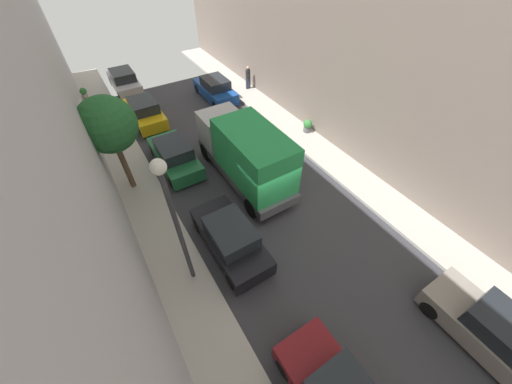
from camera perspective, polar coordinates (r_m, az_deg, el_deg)
name	(u,v)px	position (r m, az deg, el deg)	size (l,w,h in m)	color
ground	(273,210)	(13.53, 3.43, -3.71)	(32.00, 32.00, 0.00)	#38383D
sidewalk_left	(173,258)	(12.36, -16.54, -12.65)	(2.00, 44.00, 0.15)	#B7B2A8
sidewalk_right	(349,172)	(16.13, 18.29, 3.78)	(2.00, 44.00, 0.15)	#B7B2A8
parked_car_left_2	(230,238)	(11.67, -5.21, -9.30)	(1.78, 4.20, 1.57)	black
parked_car_left_3	(175,156)	(16.03, -16.18, 7.09)	(1.78, 4.20, 1.57)	#1E6638
parked_car_left_4	(145,112)	(20.66, -21.61, 14.90)	(1.78, 4.20, 1.57)	gold
parked_car_left_5	(124,81)	(25.60, -25.16, 19.68)	(1.78, 4.20, 1.57)	silver
parked_car_right_1	(496,334)	(12.54, 40.55, -21.04)	(1.78, 4.20, 1.57)	gray
parked_car_right_2	(215,89)	(22.42, -8.26, 19.94)	(1.78, 4.20, 1.57)	#194799
delivery_truck	(245,153)	(13.84, -2.18, 7.88)	(2.26, 6.60, 3.38)	#4C4C51
pedestrian	(248,77)	(23.32, -1.63, 22.35)	(0.40, 0.36, 1.72)	#2D334C
street_tree_0	(108,125)	(13.79, -27.88, 11.88)	(2.47, 2.47, 4.82)	brown
potted_plant_0	(104,134)	(19.62, -28.53, 10.32)	(0.50, 0.50, 0.84)	brown
potted_plant_2	(84,92)	(25.59, -31.58, 16.84)	(0.48, 0.48, 0.75)	#B2A899
potted_plant_3	(308,125)	(18.41, 10.42, 13.14)	(0.55, 0.55, 0.83)	slate
lamp_post	(173,213)	(8.63, -16.50, -4.06)	(0.44, 0.44, 5.74)	#333338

